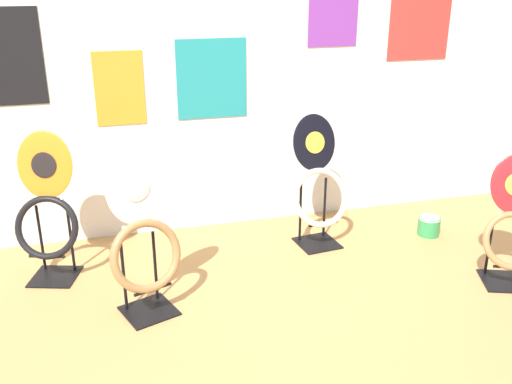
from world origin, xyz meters
TOP-DOWN VIEW (x-y plane):
  - wall_back at (0.00, 2.02)m, footprint 8.00×0.07m
  - toilet_seat_display_jazz_black at (0.58, 1.48)m, footprint 0.44×0.33m
  - toilet_seat_display_white_plain at (-0.68, 0.90)m, footprint 0.45×0.36m
  - toilet_seat_display_orange_sun at (-1.22, 1.48)m, footprint 0.44×0.35m
  - paint_can at (1.43, 1.39)m, footprint 0.17×0.17m

SIDE VIEW (x-z plane):
  - paint_can at x=1.43m, z-range 0.00..0.15m
  - toilet_seat_display_jazz_black at x=0.58m, z-range -0.04..0.89m
  - toilet_seat_display_white_plain at x=-0.68m, z-range -0.05..0.92m
  - toilet_seat_display_orange_sun at x=-1.22m, z-range -0.01..0.94m
  - wall_back at x=0.00m, z-range 0.00..2.60m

